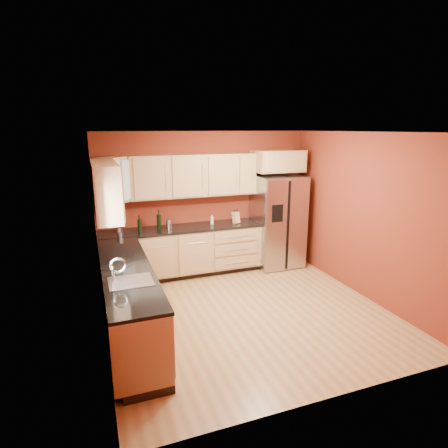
% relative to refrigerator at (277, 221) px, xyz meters
% --- Properties ---
extents(floor, '(4.00, 4.00, 0.00)m').
position_rel_refrigerator_xyz_m(floor, '(-1.35, -1.62, -0.89)').
color(floor, '#9B6A3C').
rests_on(floor, ground).
extents(ceiling, '(4.00, 4.00, 0.00)m').
position_rel_refrigerator_xyz_m(ceiling, '(-1.35, -1.62, 1.71)').
color(ceiling, white).
rests_on(ceiling, wall_back).
extents(wall_back, '(4.00, 0.04, 2.60)m').
position_rel_refrigerator_xyz_m(wall_back, '(-1.35, 0.38, 0.41)').
color(wall_back, maroon).
rests_on(wall_back, floor).
extents(wall_front, '(4.00, 0.04, 2.60)m').
position_rel_refrigerator_xyz_m(wall_front, '(-1.35, -3.62, 0.41)').
color(wall_front, maroon).
rests_on(wall_front, floor).
extents(wall_left, '(0.04, 4.00, 2.60)m').
position_rel_refrigerator_xyz_m(wall_left, '(-3.35, -1.62, 0.41)').
color(wall_left, maroon).
rests_on(wall_left, floor).
extents(wall_right, '(0.04, 4.00, 2.60)m').
position_rel_refrigerator_xyz_m(wall_right, '(0.65, -1.62, 0.41)').
color(wall_right, maroon).
rests_on(wall_right, floor).
extents(base_cabinets_back, '(2.90, 0.60, 0.88)m').
position_rel_refrigerator_xyz_m(base_cabinets_back, '(-1.90, 0.07, -0.45)').
color(base_cabinets_back, '#9E704D').
rests_on(base_cabinets_back, floor).
extents(base_cabinets_left, '(0.60, 2.80, 0.88)m').
position_rel_refrigerator_xyz_m(base_cabinets_left, '(-3.05, -1.62, -0.45)').
color(base_cabinets_left, '#9E704D').
rests_on(base_cabinets_left, floor).
extents(countertop_back, '(2.90, 0.62, 0.04)m').
position_rel_refrigerator_xyz_m(countertop_back, '(-1.90, 0.06, 0.01)').
color(countertop_back, black).
rests_on(countertop_back, base_cabinets_back).
extents(countertop_left, '(0.62, 2.80, 0.04)m').
position_rel_refrigerator_xyz_m(countertop_left, '(-3.04, -1.62, 0.01)').
color(countertop_left, black).
rests_on(countertop_left, base_cabinets_left).
extents(upper_cabinets_back, '(2.30, 0.33, 0.75)m').
position_rel_refrigerator_xyz_m(upper_cabinets_back, '(-1.60, 0.21, 0.94)').
color(upper_cabinets_back, '#9E704D').
rests_on(upper_cabinets_back, wall_back).
extents(upper_cabinets_left, '(0.33, 1.35, 0.75)m').
position_rel_refrigerator_xyz_m(upper_cabinets_left, '(-3.19, -0.90, 0.94)').
color(upper_cabinets_left, '#9E704D').
rests_on(upper_cabinets_left, wall_left).
extents(corner_upper_cabinet, '(0.67, 0.67, 0.75)m').
position_rel_refrigerator_xyz_m(corner_upper_cabinet, '(-3.02, 0.04, 0.94)').
color(corner_upper_cabinet, '#9E704D').
rests_on(corner_upper_cabinet, wall_back).
extents(over_fridge_cabinet, '(0.92, 0.60, 0.40)m').
position_rel_refrigerator_xyz_m(over_fridge_cabinet, '(0.00, 0.07, 1.16)').
color(over_fridge_cabinet, '#9E704D').
rests_on(over_fridge_cabinet, wall_back).
extents(refrigerator, '(0.90, 0.75, 1.78)m').
position_rel_refrigerator_xyz_m(refrigerator, '(0.00, 0.00, 0.00)').
color(refrigerator, silver).
rests_on(refrigerator, floor).
extents(window, '(0.03, 0.90, 1.00)m').
position_rel_refrigerator_xyz_m(window, '(-3.33, -2.12, 0.66)').
color(window, white).
rests_on(window, wall_left).
extents(sink_faucet, '(0.50, 0.42, 0.30)m').
position_rel_refrigerator_xyz_m(sink_faucet, '(-3.04, -2.12, 0.18)').
color(sink_faucet, silver).
rests_on(sink_faucet, countertop_left).
extents(canister_left, '(0.11, 0.11, 0.18)m').
position_rel_refrigerator_xyz_m(canister_left, '(-2.97, 0.10, 0.12)').
color(canister_left, silver).
rests_on(canister_left, countertop_back).
extents(canister_right, '(0.12, 0.12, 0.17)m').
position_rel_refrigerator_xyz_m(canister_right, '(-2.13, 0.02, 0.12)').
color(canister_right, silver).
rests_on(canister_right, countertop_back).
extents(wine_bottle_a, '(0.10, 0.10, 0.35)m').
position_rel_refrigerator_xyz_m(wine_bottle_a, '(-2.29, 0.09, 0.21)').
color(wine_bottle_a, black).
rests_on(wine_bottle_a, countertop_back).
extents(wine_bottle_b, '(0.08, 0.08, 0.30)m').
position_rel_refrigerator_xyz_m(wine_bottle_b, '(-2.64, 0.02, 0.18)').
color(wine_bottle_b, black).
rests_on(wine_bottle_b, countertop_back).
extents(knife_block, '(0.14, 0.13, 0.21)m').
position_rel_refrigerator_xyz_m(knife_block, '(-0.86, 0.03, 0.14)').
color(knife_block, tan).
rests_on(knife_block, countertop_back).
extents(soap_dispenser, '(0.07, 0.07, 0.17)m').
position_rel_refrigerator_xyz_m(soap_dispenser, '(-1.30, 0.11, 0.12)').
color(soap_dispenser, silver).
rests_on(soap_dispenser, countertop_back).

